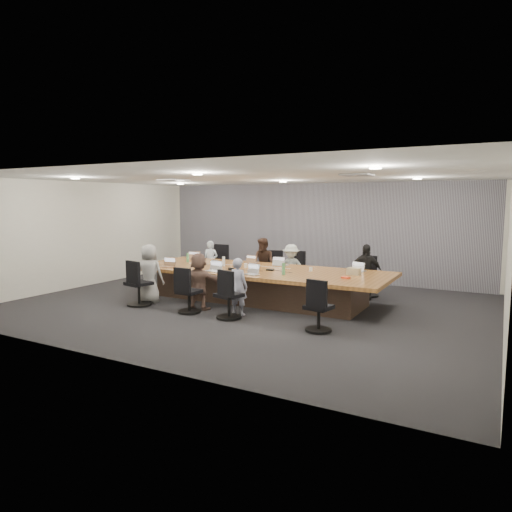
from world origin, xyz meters
The scene contains 41 objects.
floor centered at (0.00, 0.00, 0.00)m, with size 10.00×8.00×0.00m, color #242427.
ceiling centered at (0.00, 0.00, 2.80)m, with size 10.00×8.00×0.00m, color white.
wall_back centered at (0.00, 4.00, 1.40)m, with size 10.00×2.80×0.00m, color silver.
wall_front centered at (0.00, -4.00, 1.40)m, with size 10.00×2.80×0.00m, color silver.
wall_left centered at (-5.00, 0.00, 1.40)m, with size 8.00×2.80×0.00m, color silver.
wall_right centered at (5.00, 0.00, 1.40)m, with size 8.00×2.80×0.00m, color silver.
curtain centered at (0.00, 3.92, 1.40)m, with size 9.80×0.04×2.80m, color gray.
conference_table centered at (0.00, 0.50, 0.40)m, with size 6.00×2.20×0.74m.
chair_0 centered at (-2.24, 2.20, 0.44)m, with size 0.59×0.59×0.88m, color black, non-canonical shape.
chair_1 centered at (-0.56, 2.20, 0.37)m, with size 0.50×0.50×0.74m, color black, non-canonical shape.
chair_2 centered at (0.22, 2.20, 0.39)m, with size 0.53×0.53×0.78m, color black, non-canonical shape.
chair_3 centered at (2.12, 2.20, 0.37)m, with size 0.50×0.50×0.75m, color black, non-canonical shape.
chair_4 centered at (-2.05, -1.20, 0.41)m, with size 0.56×0.56×0.83m, color black, non-canonical shape.
chair_5 centered at (-0.69, -1.20, 0.37)m, with size 0.50×0.50×0.73m, color black, non-canonical shape.
chair_6 centered at (0.27, -1.20, 0.39)m, with size 0.52×0.52×0.78m, color black, non-canonical shape.
chair_7 centered at (2.13, -1.20, 0.36)m, with size 0.49×0.49×0.73m, color black, non-canonical shape.
person_0 centered at (-2.24, 1.85, 0.59)m, with size 0.43×0.28×1.19m, color silver.
laptop_0 centered at (-2.24, 1.30, 0.75)m, with size 0.35×0.24×0.02m, color #8C6647.
person_1 centered at (-0.56, 1.85, 0.67)m, with size 0.65×0.51×1.33m, color #35231A.
laptop_1 centered at (-0.56, 1.30, 0.75)m, with size 0.30×0.20×0.02m, color #8C6647.
person_2 centered at (0.22, 1.85, 0.60)m, with size 0.78×0.45×1.20m, color #A4ADA6.
laptop_2 centered at (0.22, 1.30, 0.75)m, with size 0.30×0.21×0.02m, color #B2B2B7.
person_3 centered at (2.12, 1.85, 0.65)m, with size 0.76×0.32×1.30m, color black.
laptop_3 centered at (2.12, 1.30, 0.75)m, with size 0.29×0.20×0.02m, color #B2B2B7.
person_4 centered at (-2.05, -0.85, 0.66)m, with size 0.65×0.42×1.33m, color gray.
laptop_4 centered at (-2.05, -0.30, 0.75)m, with size 0.33×0.23×0.02m, color #8C6647.
person_5 centered at (-0.69, -0.85, 0.61)m, with size 1.12×0.36×1.21m, color brown.
laptop_5 centered at (-0.69, -0.30, 0.75)m, with size 0.35×0.24×0.02m, color #B2B2B7.
person_6 centered at (0.27, -0.85, 0.58)m, with size 0.42×0.28×1.16m, color #9496B0.
laptop_6 centered at (0.27, -0.30, 0.75)m, with size 0.30×0.20×0.02m, color #B2B2B7.
bottle_green_left centered at (-2.14, 0.67, 0.86)m, with size 0.06×0.06×0.23m, color #519B5B.
bottle_green_right centered at (0.87, 0.03, 0.87)m, with size 0.07×0.07×0.25m, color #519B5B.
bottle_clear centered at (-0.95, 0.52, 0.85)m, with size 0.07×0.07×0.23m, color silver.
cup_white_far centered at (-0.37, 0.58, 0.79)m, with size 0.08×0.08×0.09m, color white.
cup_white_near centered at (1.18, 0.77, 0.78)m, with size 0.07×0.07×0.09m, color white.
mug_brown centered at (-2.58, 0.41, 0.80)m, with size 0.09×0.09×0.11m, color brown.
mic_left centered at (-0.87, -0.01, 0.76)m, with size 0.15×0.10×0.03m, color black.
mic_right centered at (0.35, 0.41, 0.76)m, with size 0.16×0.11×0.03m, color black.
stapler centered at (-0.43, 0.01, 0.77)m, with size 0.16×0.04×0.06m, color black.
canvas_bag centered at (2.17, 0.75, 0.81)m, with size 0.27×0.17×0.14m, color tan.
snack_packet centered at (2.16, 0.21, 0.76)m, with size 0.16×0.11×0.04m, color red.
Camera 1 is at (4.92, -8.60, 2.29)m, focal length 32.00 mm.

